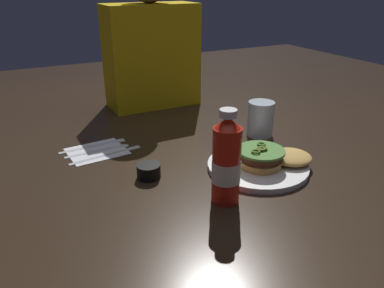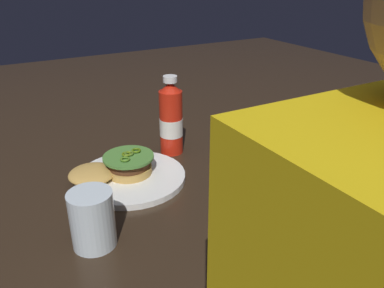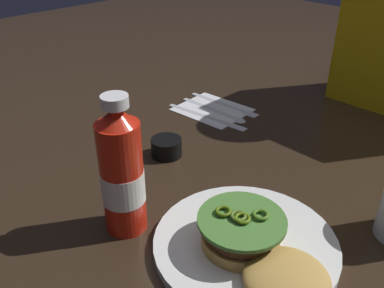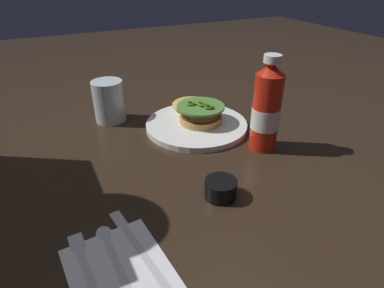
# 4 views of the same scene
# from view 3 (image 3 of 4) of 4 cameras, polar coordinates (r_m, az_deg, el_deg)

# --- Properties ---
(ground_plane) EXTENTS (3.00, 3.00, 0.00)m
(ground_plane) POSITION_cam_3_polar(r_m,az_deg,el_deg) (0.70, 4.44, -8.06)
(ground_plane) COLOR #2E2115
(dinner_plate) EXTENTS (0.26, 0.26, 0.01)m
(dinner_plate) POSITION_cam_3_polar(r_m,az_deg,el_deg) (0.62, 7.26, -13.36)
(dinner_plate) COLOR white
(dinner_plate) RESTS_ON ground_plane
(burger_sandwich) EXTENTS (0.20, 0.13, 0.05)m
(burger_sandwich) POSITION_cam_3_polar(r_m,az_deg,el_deg) (0.58, 8.78, -13.71)
(burger_sandwich) COLOR tan
(burger_sandwich) RESTS_ON dinner_plate
(ketchup_bottle) EXTENTS (0.06, 0.06, 0.22)m
(ketchup_bottle) POSITION_cam_3_polar(r_m,az_deg,el_deg) (0.60, -9.50, -4.00)
(ketchup_bottle) COLOR red
(ketchup_bottle) RESTS_ON ground_plane
(condiment_cup) EXTENTS (0.06, 0.06, 0.03)m
(condiment_cup) POSITION_cam_3_polar(r_m,az_deg,el_deg) (0.81, -3.49, -0.44)
(condiment_cup) COLOR black
(condiment_cup) RESTS_ON ground_plane
(napkin) EXTENTS (0.17, 0.15, 0.00)m
(napkin) POSITION_cam_3_polar(r_m,az_deg,el_deg) (1.00, 2.78, 4.72)
(napkin) COLOR white
(napkin) RESTS_ON ground_plane
(butter_knife) EXTENTS (0.21, 0.04, 0.00)m
(butter_knife) POSITION_cam_3_polar(r_m,az_deg,el_deg) (0.96, 2.58, 3.70)
(butter_knife) COLOR silver
(butter_knife) RESTS_ON napkin
(spoon_utensil) EXTENTS (0.19, 0.03, 0.00)m
(spoon_utensil) POSITION_cam_3_polar(r_m,az_deg,el_deg) (0.98, 4.07, 4.39)
(spoon_utensil) COLOR silver
(spoon_utensil) RESTS_ON napkin
(fork_utensil) EXTENTS (0.20, 0.03, 0.00)m
(fork_utensil) POSITION_cam_3_polar(r_m,az_deg,el_deg) (1.02, 5.04, 5.30)
(fork_utensil) COLOR silver
(fork_utensil) RESTS_ON napkin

